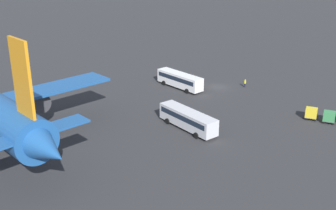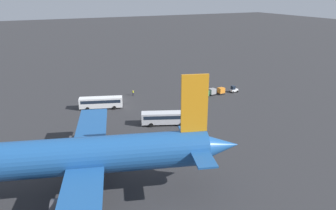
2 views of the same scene
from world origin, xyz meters
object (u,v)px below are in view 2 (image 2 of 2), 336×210
object	(u,v)px
cargo_cart_grey	(212,91)
cargo_cart_green	(205,93)
cargo_cart_orange	(221,91)
shuttle_bus_far	(166,117)
airplane	(76,157)
worker_person	(133,93)
cargo_cart_yellow	(197,95)
shuttle_bus_near	(101,102)
baggage_tug	(234,89)

from	to	relation	value
cargo_cart_grey	cargo_cart_green	bearing A→B (deg)	15.22
cargo_cart_orange	shuttle_bus_far	bearing A→B (deg)	29.95
airplane	worker_person	bearing A→B (deg)	-102.27
cargo_cart_orange	cargo_cart_green	xyz separation A→B (m)	(5.97, 0.41, 0.00)
cargo_cart_grey	cargo_cart_green	world-z (taller)	same
shuttle_bus_far	cargo_cart_yellow	bearing A→B (deg)	-117.80
airplane	worker_person	size ratio (longest dim) A/B	28.87
shuttle_bus_near	cargo_cart_green	bearing A→B (deg)	-168.55
shuttle_bus_near	cargo_cart_grey	xyz separation A→B (m)	(-33.93, 2.63, -0.70)
shuttle_bus_near	worker_person	bearing A→B (deg)	-130.15
airplane	worker_person	xyz separation A→B (m)	(-24.98, -46.29, -6.33)
baggage_tug	cargo_cart_green	bearing A→B (deg)	0.08
cargo_cart_yellow	worker_person	bearing A→B (deg)	-33.58
airplane	cargo_cart_yellow	size ratio (longest dim) A/B	22.88
cargo_cart_yellow	cargo_cart_orange	bearing A→B (deg)	-177.85
shuttle_bus_far	cargo_cart_grey	distance (m)	27.21
cargo_cart_yellow	cargo_cart_green	bearing A→B (deg)	178.62
shuttle_bus_far	cargo_cart_green	xyz separation A→B (m)	(-19.60, -14.33, -0.69)
airplane	cargo_cart_grey	world-z (taller)	airplane
cargo_cart_green	cargo_cart_orange	bearing A→B (deg)	-176.09
shuttle_bus_far	cargo_cart_yellow	size ratio (longest dim) A/B	5.43
cargo_cart_orange	cargo_cart_grey	size ratio (longest dim) A/B	1.00
airplane	cargo_cart_yellow	distance (m)	54.71
baggage_tug	cargo_cart_yellow	distance (m)	13.75
shuttle_bus_near	shuttle_bus_far	world-z (taller)	shuttle_bus_near
shuttle_bus_far	cargo_cart_grey	bearing A→B (deg)	-124.88
cargo_cart_yellow	airplane	bearing A→B (deg)	40.81
cargo_cart_grey	worker_person	bearing A→B (deg)	-24.30
baggage_tug	worker_person	xyz separation A→B (m)	(29.92, -10.32, -0.07)
baggage_tug	cargo_cart_orange	size ratio (longest dim) A/B	1.12
baggage_tug	cargo_cart_grey	bearing A→B (deg)	-4.89
airplane	cargo_cart_yellow	xyz separation A→B (m)	(-41.16, -35.54, -6.01)
baggage_tug	cargo_cart_yellow	world-z (taller)	baggage_tug
cargo_cart_orange	shuttle_bus_near	bearing A→B (deg)	-4.70
cargo_cart_grey	cargo_cart_yellow	size ratio (longest dim) A/B	1.00
cargo_cart_orange	cargo_cart_green	distance (m)	5.99
worker_person	cargo_cart_green	size ratio (longest dim) A/B	0.79
cargo_cart_grey	shuttle_bus_near	bearing A→B (deg)	-4.44
shuttle_bus_far	cargo_cart_green	distance (m)	24.29
worker_person	cargo_cart_orange	world-z (taller)	cargo_cart_orange
airplane	cargo_cart_orange	bearing A→B (deg)	-128.32
baggage_tug	shuttle_bus_far	bearing A→B (deg)	23.45
shuttle_bus_far	cargo_cart_yellow	world-z (taller)	shuttle_bus_far
baggage_tug	cargo_cart_grey	xyz separation A→B (m)	(7.77, -0.31, 0.25)
worker_person	cargo_cart_yellow	size ratio (longest dim) A/B	0.79
airplane	baggage_tug	distance (m)	65.93
worker_person	shuttle_bus_near	bearing A→B (deg)	32.05
airplane	baggage_tug	size ratio (longest dim) A/B	20.45
shuttle_bus_near	worker_person	size ratio (longest dim) A/B	6.75
shuttle_bus_far	baggage_tug	bearing A→B (deg)	-132.68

